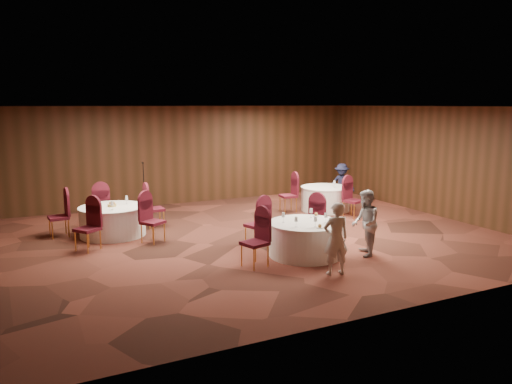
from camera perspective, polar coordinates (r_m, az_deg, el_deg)
name	(u,v)px	position (r m, az deg, el deg)	size (l,w,h in m)	color
ground	(252,238)	(12.39, -0.43, -5.23)	(12.00, 12.00, 0.00)	black
room_shell	(252,159)	(12.02, -0.44, 3.84)	(12.00, 12.00, 12.00)	silver
table_main	(305,239)	(10.93, 5.67, -5.33)	(1.62, 1.62, 0.74)	silver
table_left	(113,221)	(13.02, -16.06, -3.17)	(1.64, 1.64, 0.74)	silver
table_right	(325,198)	(15.60, 7.92, -0.73)	(1.52, 1.52, 0.74)	silver
chairs_main	(279,229)	(11.23, 2.69, -4.21)	(2.95, 1.99, 1.00)	#440D1C
chairs_left	(112,216)	(12.97, -16.17, -2.66)	(2.95, 2.98, 1.00)	#440D1C
chairs_right	(320,198)	(14.96, 7.30, -0.68)	(1.90, 2.13, 1.00)	#440D1C
tabletop_main	(314,218)	(10.81, 6.63, -2.96)	(1.14, 1.12, 0.22)	silver
tabletop_left	(112,203)	(12.93, -16.15, -1.24)	(0.80, 0.77, 0.22)	silver
tabletop_right	(334,182)	(15.43, 8.96, 1.10)	(0.08, 0.08, 0.22)	silver
mic_stand	(144,200)	(15.14, -12.63, -0.87)	(0.24, 0.24, 1.58)	black
woman_a	(336,239)	(9.72, 9.11, -5.28)	(0.52, 0.34, 1.43)	silver
woman_b	(365,223)	(11.04, 12.38, -3.49)	(0.70, 0.55, 1.45)	#A9A8AD
man_c	(342,184)	(16.73, 9.76, 0.96)	(0.86, 0.49, 1.33)	#161831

